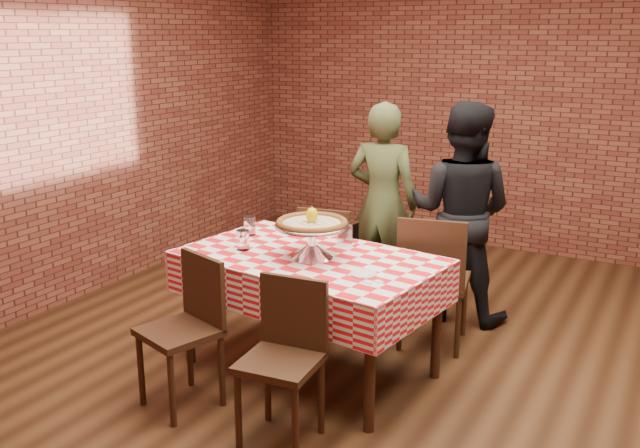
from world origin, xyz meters
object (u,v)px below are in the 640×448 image
(water_glass_right, at_px, (250,226))
(chair_near_left, at_px, (179,335))
(table, at_px, (310,314))
(water_glass_left, at_px, (243,240))
(pizza, at_px, (312,224))
(condiment_caddy, at_px, (348,233))
(chair_near_right, at_px, (280,367))
(chair_far_right, at_px, (434,279))
(chair_far_left, at_px, (331,261))
(diner_olive, at_px, (383,203))
(pizza_stand, at_px, (312,241))
(diner_black, at_px, (461,212))

(water_glass_right, bearing_deg, chair_near_left, -81.08)
(table, relative_size, water_glass_left, 12.16)
(pizza, xyz_separation_m, condiment_caddy, (0.08, 0.34, -0.14))
(chair_near_right, distance_m, chair_far_right, 1.55)
(chair_near_right, relative_size, chair_far_left, 0.98)
(chair_far_right, bearing_deg, chair_near_right, 68.69)
(pizza, bearing_deg, table, 146.19)
(table, bearing_deg, diner_olive, 95.00)
(chair_far_right, bearing_deg, chair_near_left, 45.66)
(chair_near_right, relative_size, diner_olive, 0.55)
(pizza_stand, distance_m, condiment_caddy, 0.35)
(pizza, relative_size, water_glass_left, 3.41)
(diner_black, bearing_deg, table, 67.12)
(condiment_caddy, bearing_deg, water_glass_left, -138.85)
(diner_black, bearing_deg, chair_near_right, 81.98)
(pizza_stand, xyz_separation_m, water_glass_left, (-0.45, -0.08, -0.04))
(water_glass_right, bearing_deg, table, -19.67)
(chair_far_right, bearing_deg, pizza, 45.24)
(pizza_stand, bearing_deg, diner_black, 69.25)
(pizza, xyz_separation_m, water_glass_left, (-0.45, -0.08, -0.15))
(water_glass_right, xyz_separation_m, chair_far_right, (1.11, 0.55, -0.36))
(table, height_order, diner_olive, diner_olive)
(chair_near_left, bearing_deg, water_glass_left, 107.36)
(water_glass_right, height_order, condiment_caddy, condiment_caddy)
(table, distance_m, chair_near_left, 0.85)
(water_glass_left, bearing_deg, diner_black, 55.81)
(chair_near_left, xyz_separation_m, chair_far_left, (0.14, 1.56, 0.00))
(chair_far_left, relative_size, diner_black, 0.54)
(chair_near_right, bearing_deg, diner_black, 77.72)
(pizza_stand, relative_size, diner_olive, 0.29)
(table, xyz_separation_m, chair_near_right, (0.27, -0.78, 0.05))
(diner_olive, relative_size, diner_black, 0.98)
(water_glass_left, bearing_deg, condiment_caddy, 38.23)
(pizza, bearing_deg, chair_near_right, -72.63)
(table, xyz_separation_m, diner_black, (0.53, 1.30, 0.43))
(pizza, height_order, chair_far_right, pizza)
(water_glass_right, height_order, diner_black, diner_black)
(diner_olive, bearing_deg, diner_black, 169.68)
(water_glass_left, relative_size, condiment_caddy, 0.85)
(water_glass_left, xyz_separation_m, diner_olive, (0.30, 1.47, -0.04))
(pizza, xyz_separation_m, chair_far_left, (-0.31, 0.85, -0.53))
(pizza_stand, relative_size, condiment_caddy, 3.11)
(diner_olive, xyz_separation_m, diner_black, (0.65, -0.07, 0.02))
(water_glass_left, height_order, condiment_caddy, condiment_caddy)
(condiment_caddy, distance_m, diner_black, 1.07)
(condiment_caddy, height_order, diner_black, diner_black)
(pizza_stand, bearing_deg, water_glass_right, 159.61)
(chair_far_right, bearing_deg, condiment_caddy, 33.65)
(chair_near_left, distance_m, chair_far_right, 1.77)
(water_glass_left, distance_m, condiment_caddy, 0.67)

